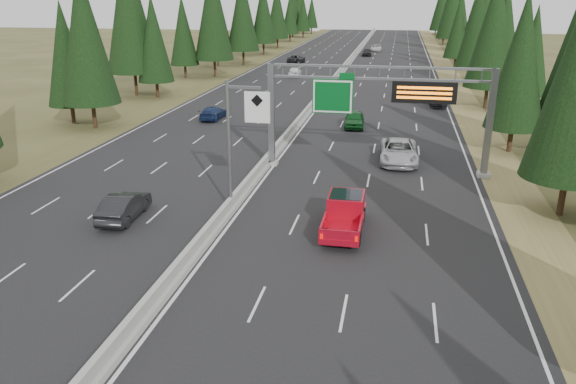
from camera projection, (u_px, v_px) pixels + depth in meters
The scene contains 19 objects.
road at pixel (334, 81), 85.63m from camera, with size 32.00×260.00×0.08m, color black.
shoulder_right at pixel (454, 85), 82.43m from camera, with size 3.60×260.00×0.06m, color olive.
shoulder_left at pixel (222, 78), 88.83m from camera, with size 3.60×260.00×0.06m, color #41401E.
median_barrier at pixel (334, 79), 85.50m from camera, with size 0.70×260.00×0.85m.
sign_gantry at pixel (386, 103), 40.54m from camera, with size 16.75×0.98×7.80m.
hov_sign_pole at pixel (238, 138), 33.05m from camera, with size 2.80×0.50×8.00m.
tree_row_right at pixel (512, 30), 63.70m from camera, with size 10.86×239.06×18.68m.
tree_row_left at pixel (144, 22), 69.15m from camera, with size 11.57×239.55×18.98m.
silver_minivan at pixel (399, 151), 44.34m from camera, with size 2.89×6.27×1.74m, color #B8B7BC.
red_pickup at pixel (345, 211), 31.71m from camera, with size 2.10×5.88×1.91m.
car_ahead_green at pixel (354, 119), 56.04m from camera, with size 1.89×4.69×1.60m, color #114E1D.
car_ahead_dkred at pixel (407, 92), 71.47m from camera, with size 1.60×4.59×1.51m, color maroon.
car_ahead_dkgrey at pixel (437, 100), 66.53m from camera, with size 1.88×4.62×1.34m, color black.
car_ahead_white at pixel (376, 48), 129.80m from camera, with size 2.37×5.15×1.43m, color silver.
car_ahead_far at pixel (367, 52), 120.07m from camera, with size 1.89×4.69×1.60m, color black.
car_onc_near at pixel (124, 206), 33.17m from camera, with size 1.65×4.73×1.56m, color black.
car_onc_blue at pixel (213, 113), 59.61m from camera, with size 1.90×4.68×1.36m, color #16264E.
car_onc_white at pixel (295, 72), 90.19m from camera, with size 1.82×4.51×1.54m, color white.
car_onc_far at pixel (296, 59), 107.44m from camera, with size 2.70×5.86×1.63m, color black.
Camera 1 is at (9.62, -6.10, 12.75)m, focal length 35.00 mm.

